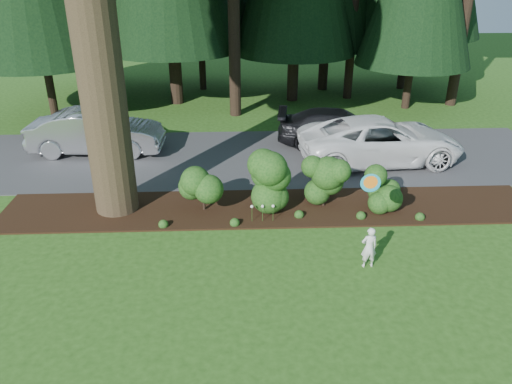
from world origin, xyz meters
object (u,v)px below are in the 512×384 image
car_white_suv (381,140)px  car_dark_suv (339,128)px  child (369,247)px  frisbee (371,183)px  car_silver_wagon (96,132)px

car_white_suv → car_dark_suv: car_white_suv is taller
child → frisbee: frisbee is taller
car_white_suv → frisbee: bearing=156.9°
car_white_suv → car_silver_wagon: bearing=77.6°
car_silver_wagon → child: 11.75m
car_dark_suv → child: car_dark_suv is taller
car_white_suv → frisbee: size_ratio=10.95×
car_dark_suv → child: (-0.93, -8.59, -0.19)m
car_silver_wagon → car_dark_suv: size_ratio=1.03×
frisbee → car_silver_wagon: bearing=136.0°
child → frisbee: 1.68m
child → car_silver_wagon: bearing=-50.0°
car_white_suv → frisbee: frisbee is taller
frisbee → child: bearing=-42.6°
child → frisbee: (-0.10, 0.10, 1.67)m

